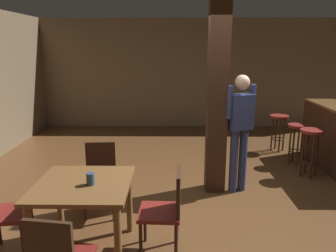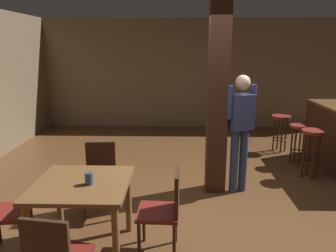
# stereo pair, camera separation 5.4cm
# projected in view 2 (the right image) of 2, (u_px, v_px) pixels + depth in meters

# --- Properties ---
(ground_plane) EXTENTS (10.80, 10.80, 0.00)m
(ground_plane) POSITION_uv_depth(u_px,v_px,m) (215.00, 203.00, 4.50)
(ground_plane) COLOR brown
(wall_back) EXTENTS (8.00, 0.10, 2.80)m
(wall_back) POSITION_uv_depth(u_px,v_px,m) (197.00, 74.00, 8.53)
(wall_back) COLOR #756047
(wall_back) RESTS_ON ground_plane
(pillar) EXTENTS (0.28, 0.28, 2.80)m
(pillar) POSITION_uv_depth(u_px,v_px,m) (218.00, 97.00, 4.62)
(pillar) COLOR #382114
(pillar) RESTS_ON ground_plane
(dining_table) EXTENTS (0.94, 0.94, 0.78)m
(dining_table) POSITION_uv_depth(u_px,v_px,m) (83.00, 194.00, 3.31)
(dining_table) COLOR brown
(dining_table) RESTS_ON ground_plane
(chair_east) EXTENTS (0.44, 0.44, 0.89)m
(chair_east) POSITION_uv_depth(u_px,v_px,m) (166.00, 207.00, 3.33)
(chair_east) COLOR maroon
(chair_east) RESTS_ON ground_plane
(chair_north) EXTENTS (0.46, 0.46, 0.89)m
(chair_north) POSITION_uv_depth(u_px,v_px,m) (100.00, 174.00, 4.18)
(chair_north) COLOR maroon
(chair_north) RESTS_ON ground_plane
(napkin_cup) EXTENTS (0.08, 0.08, 0.12)m
(napkin_cup) POSITION_uv_depth(u_px,v_px,m) (89.00, 178.00, 3.21)
(napkin_cup) COLOR #33475B
(napkin_cup) RESTS_ON dining_table
(standing_person) EXTENTS (0.46, 0.32, 1.72)m
(standing_person) POSITION_uv_depth(u_px,v_px,m) (241.00, 126.00, 4.65)
(standing_person) COLOR navy
(standing_person) RESTS_ON ground_plane
(bar_stool_near) EXTENTS (0.36, 0.36, 0.80)m
(bar_stool_near) POSITION_uv_depth(u_px,v_px,m) (312.00, 142.00, 5.26)
(bar_stool_near) COLOR maroon
(bar_stool_near) RESTS_ON ground_plane
(bar_stool_mid) EXTENTS (0.32, 0.32, 0.74)m
(bar_stool_mid) POSITION_uv_depth(u_px,v_px,m) (298.00, 136.00, 5.85)
(bar_stool_mid) COLOR maroon
(bar_stool_mid) RESTS_ON ground_plane
(bar_stool_far) EXTENTS (0.37, 0.37, 0.74)m
(bar_stool_far) POSITION_uv_depth(u_px,v_px,m) (281.00, 124.00, 6.61)
(bar_stool_far) COLOR maroon
(bar_stool_far) RESTS_ON ground_plane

